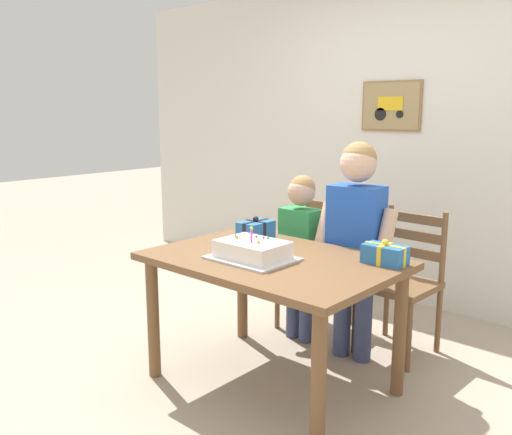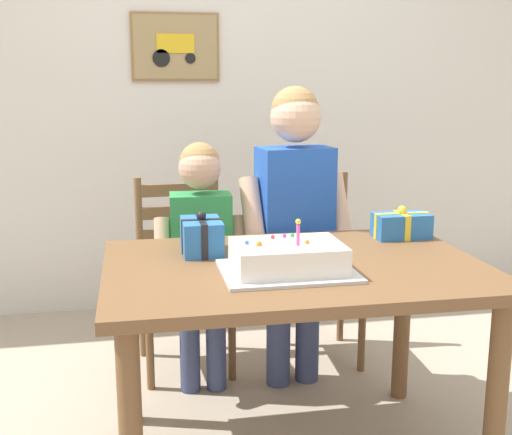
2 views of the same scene
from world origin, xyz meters
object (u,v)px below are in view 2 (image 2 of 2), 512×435
(chair_left, at_px, (183,273))
(child_older, at_px, (295,208))
(birthday_cake, at_px, (288,259))
(child_younger, at_px, (201,244))
(gift_box_beside_cake, at_px, (202,236))
(gift_box_red_large, at_px, (401,226))
(chair_right, at_px, (313,266))
(dining_table, at_px, (295,292))

(chair_left, height_order, child_older, child_older)
(birthday_cake, distance_m, child_younger, 0.75)
(gift_box_beside_cake, relative_size, child_older, 0.16)
(gift_box_red_large, bearing_deg, child_younger, 158.16)
(child_older, height_order, child_younger, child_older)
(gift_box_red_large, distance_m, child_older, 0.48)
(gift_box_red_large, bearing_deg, chair_left, 144.19)
(gift_box_red_large, relative_size, chair_right, 0.25)
(gift_box_red_large, xyz_separation_m, child_older, (-0.37, 0.31, 0.02))
(gift_box_red_large, bearing_deg, chair_right, 107.55)
(chair_right, relative_size, child_older, 0.68)
(dining_table, xyz_separation_m, chair_left, (-0.33, 0.90, -0.18))
(gift_box_red_large, distance_m, chair_right, 0.72)
(gift_box_beside_cake, height_order, child_younger, child_younger)
(gift_box_beside_cake, relative_size, chair_right, 0.23)
(birthday_cake, xyz_separation_m, child_older, (0.20, 0.71, 0.03))
(gift_box_beside_cake, bearing_deg, gift_box_red_large, 5.87)
(dining_table, distance_m, gift_box_beside_cake, 0.40)
(birthday_cake, bearing_deg, chair_right, 69.34)
(child_older, bearing_deg, chair_right, 59.39)
(chair_right, distance_m, child_older, 0.50)
(gift_box_beside_cake, bearing_deg, birthday_cake, -50.85)
(chair_right, height_order, child_younger, child_younger)
(gift_box_red_large, bearing_deg, gift_box_beside_cake, -174.13)
(gift_box_red_large, xyz_separation_m, chair_right, (-0.19, 0.61, -0.33))
(gift_box_beside_cake, relative_size, chair_left, 0.23)
(dining_table, relative_size, birthday_cake, 3.01)
(gift_box_red_large, height_order, chair_right, chair_right)
(birthday_cake, bearing_deg, chair_left, 105.25)
(dining_table, distance_m, child_older, 0.65)
(gift_box_red_large, bearing_deg, birthday_cake, -145.39)
(gift_box_red_large, xyz_separation_m, child_younger, (-0.79, 0.31, -0.12))
(chair_left, bearing_deg, child_older, -31.80)
(chair_left, height_order, chair_right, same)
(chair_right, bearing_deg, birthday_cake, -110.66)
(child_older, bearing_deg, gift_box_beside_cake, -138.82)
(gift_box_red_large, relative_size, chair_left, 0.25)
(child_older, xyz_separation_m, child_younger, (-0.42, 0.00, -0.14))
(gift_box_red_large, bearing_deg, dining_table, -150.94)
(birthday_cake, relative_size, gift_box_beside_cake, 2.07)
(birthday_cake, height_order, chair_left, birthday_cake)
(chair_left, xyz_separation_m, chair_right, (0.65, 0.00, 0.00))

